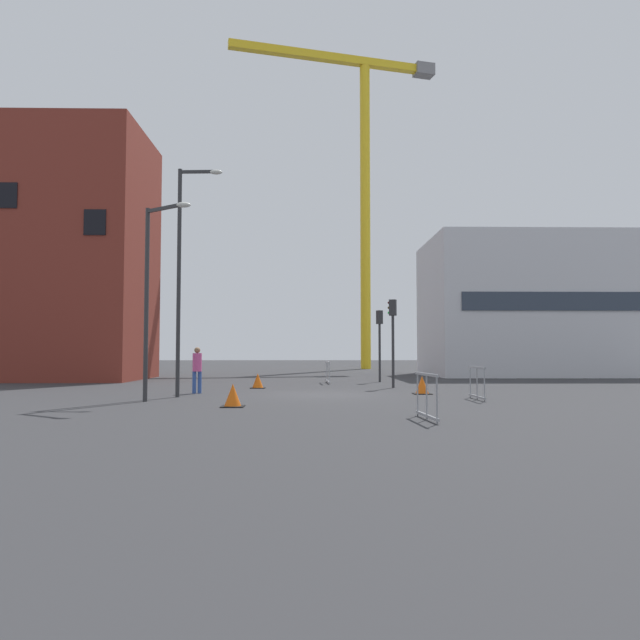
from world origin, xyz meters
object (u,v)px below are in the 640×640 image
object	(u,v)px
traffic_cone_orange	(258,381)
traffic_cone_by_barrier	(422,386)
streetlamp_tall	(183,264)
construction_crane	(360,163)
traffic_light_median	(393,328)
traffic_cone_striped	(233,396)
streetlamp_short	(152,283)
traffic_light_verge	(379,334)
pedestrian_walking	(197,366)

from	to	relation	value
traffic_cone_orange	traffic_cone_by_barrier	world-z (taller)	traffic_cone_by_barrier
streetlamp_tall	traffic_cone_orange	bearing A→B (deg)	65.43
construction_crane	traffic_light_median	world-z (taller)	construction_crane
traffic_cone_orange	traffic_cone_striped	size ratio (longest dim) A/B	0.97
traffic_light_median	traffic_cone_by_barrier	bearing A→B (deg)	-81.83
streetlamp_short	traffic_cone_by_barrier	xyz separation A→B (m)	(9.14, 3.19, -3.41)
traffic_light_verge	traffic_cone_striped	world-z (taller)	traffic_light_verge
traffic_light_median	traffic_cone_striped	xyz separation A→B (m)	(-5.82, -8.62, -2.27)
streetlamp_tall	traffic_cone_striped	size ratio (longest dim) A/B	12.09
construction_crane	traffic_light_verge	distance (m)	27.33
pedestrian_walking	traffic_light_verge	bearing A→B (deg)	45.48
streetlamp_short	traffic_light_median	size ratio (longest dim) A/B	1.61
traffic_cone_by_barrier	construction_crane	bearing A→B (deg)	89.09
traffic_cone_striped	streetlamp_short	bearing A→B (deg)	148.73
traffic_cone_by_barrier	traffic_light_verge	bearing A→B (deg)	93.61
construction_crane	traffic_light_median	bearing A→B (deg)	-92.18
traffic_cone_orange	traffic_light_median	bearing A→B (deg)	1.99
traffic_cone_orange	streetlamp_tall	bearing A→B (deg)	-114.57
streetlamp_tall	traffic_light_median	bearing A→B (deg)	32.02
streetlamp_tall	streetlamp_short	bearing A→B (deg)	-106.55
streetlamp_tall	traffic_cone_orange	world-z (taller)	streetlamp_tall
traffic_light_median	traffic_cone_by_barrier	xyz separation A→B (m)	(0.54, -3.75, -2.27)
streetlamp_short	traffic_light_verge	distance (m)	14.58
pedestrian_walking	traffic_cone_orange	world-z (taller)	pedestrian_walking
traffic_light_verge	traffic_cone_by_barrier	world-z (taller)	traffic_light_verge
traffic_light_verge	traffic_light_median	world-z (taller)	traffic_light_median
traffic_cone_striped	traffic_cone_by_barrier	distance (m)	8.01
pedestrian_walking	traffic_cone_by_barrier	bearing A→B (deg)	-3.67
streetlamp_short	traffic_light_median	xyz separation A→B (m)	(8.60, 6.93, -1.14)
construction_crane	pedestrian_walking	world-z (taller)	construction_crane
traffic_light_verge	traffic_light_median	bearing A→B (deg)	-90.00
traffic_light_verge	traffic_cone_by_barrier	bearing A→B (deg)	-86.39
streetlamp_tall	traffic_cone_by_barrier	size ratio (longest dim) A/B	11.96
traffic_light_verge	pedestrian_walking	distance (m)	11.30
streetlamp_tall	traffic_cone_striped	xyz separation A→B (m)	(2.21, -3.60, -4.30)
pedestrian_walking	traffic_cone_orange	distance (m)	3.70
streetlamp_short	pedestrian_walking	distance (m)	4.67
construction_crane	traffic_cone_striped	size ratio (longest dim) A/B	43.10
traffic_light_median	traffic_cone_orange	size ratio (longest dim) A/B	6.00
construction_crane	streetlamp_tall	xyz separation A→B (m)	(-9.05, -31.90, -13.93)
traffic_light_median	pedestrian_walking	world-z (taller)	traffic_light_median
traffic_light_verge	traffic_cone_by_barrier	distance (m)	8.82
traffic_cone_striped	pedestrian_walking	bearing A→B (deg)	110.60
traffic_light_verge	pedestrian_walking	bearing A→B (deg)	-134.52
traffic_light_verge	traffic_cone_striped	distance (m)	14.77
pedestrian_walking	streetlamp_tall	bearing A→B (deg)	-95.48
construction_crane	pedestrian_walking	distance (m)	35.94
construction_crane	traffic_cone_orange	world-z (taller)	construction_crane
traffic_light_verge	traffic_cone_striped	size ratio (longest dim) A/B	5.57
streetlamp_short	construction_crane	bearing A→B (deg)	74.11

